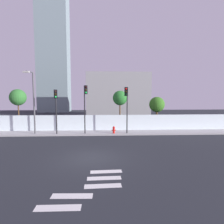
{
  "coord_description": "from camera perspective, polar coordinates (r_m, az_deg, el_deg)",
  "views": [
    {
      "loc": [
        0.9,
        -12.91,
        4.43
      ],
      "look_at": [
        1.78,
        6.5,
        2.58
      ],
      "focal_mm": 30.52,
      "sensor_mm": 36.0,
      "label": 1
    }
  ],
  "objects": [
    {
      "name": "ground_plane",
      "position": [
        13.68,
        -6.4,
        -13.5
      ],
      "size": [
        80.0,
        80.0,
        0.0
      ],
      "primitive_type": "plane",
      "color": "#23262B"
    },
    {
      "name": "roadside_tree_midleft",
      "position": [
        23.66,
        2.41,
        4.15
      ],
      "size": [
        1.8,
        1.8,
        4.84
      ],
      "color": "brown",
      "rests_on": "ground"
    },
    {
      "name": "low_building_distant",
      "position": [
        36.51,
        1.71,
        5.0
      ],
      "size": [
        11.55,
        6.0,
        8.33
      ],
      "primitive_type": "cube",
      "color": "gray",
      "rests_on": "ground"
    },
    {
      "name": "tower_on_skyline",
      "position": [
        51.01,
        -17.15,
        17.08
      ],
      "size": [
        7.36,
        5.0,
        29.88
      ],
      "primitive_type": "cube",
      "color": "gray",
      "rests_on": "ground"
    },
    {
      "name": "sidewalk",
      "position": [
        21.57,
        -4.96,
        -6.24
      ],
      "size": [
        36.0,
        2.4,
        0.15
      ],
      "primitive_type": "cube",
      "color": "#A1A1A1",
      "rests_on": "ground"
    },
    {
      "name": "crosswalk_marking",
      "position": [
        9.88,
        -6.28,
        -21.21
      ],
      "size": [
        3.74,
        3.89,
        0.01
      ],
      "color": "silver",
      "rests_on": "ground"
    },
    {
      "name": "roadside_tree_midright",
      "position": [
        24.54,
        13.3,
        2.12
      ],
      "size": [
        1.92,
        1.92,
        4.07
      ],
      "color": "brown",
      "rests_on": "ground"
    },
    {
      "name": "street_lamp_curbside",
      "position": [
        21.76,
        -22.61,
        3.93
      ],
      "size": [
        0.62,
        1.66,
        6.58
      ],
      "color": "#4C4C51",
      "rests_on": "sidewalk"
    },
    {
      "name": "roadside_tree_leftmost",
      "position": [
        25.74,
        -26.36,
        3.92
      ],
      "size": [
        1.98,
        1.98,
        5.01
      ],
      "color": "brown",
      "rests_on": "ground"
    },
    {
      "name": "fire_hydrant",
      "position": [
        20.84,
        0.54,
        -5.27
      ],
      "size": [
        0.44,
        0.26,
        0.77
      ],
      "color": "red",
      "rests_on": "sidewalk"
    },
    {
      "name": "perimeter_wall",
      "position": [
        22.67,
        -4.85,
        -3.17
      ],
      "size": [
        36.0,
        0.18,
        1.8
      ],
      "primitive_type": "cube",
      "color": "white",
      "rests_on": "sidewalk"
    },
    {
      "name": "traffic_light_right",
      "position": [
        20.55,
        -16.46,
        2.85
      ],
      "size": [
        0.46,
        1.22,
        4.72
      ],
      "color": "black",
      "rests_on": "sidewalk"
    },
    {
      "name": "traffic_light_center",
      "position": [
        20.02,
        4.41,
        3.5
      ],
      "size": [
        0.49,
        1.4,
        4.97
      ],
      "color": "black",
      "rests_on": "sidewalk"
    },
    {
      "name": "traffic_light_left",
      "position": [
        20.1,
        -8.03,
        3.78
      ],
      "size": [
        0.46,
        1.13,
        5.16
      ],
      "color": "black",
      "rests_on": "sidewalk"
    }
  ]
}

